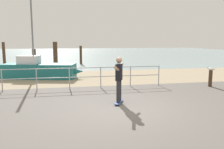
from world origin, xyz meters
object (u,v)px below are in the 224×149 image
object	(u,v)px
skateboarder	(119,77)
seagull	(211,69)
sailboat	(41,70)
skateboard	(119,102)
bollard_short	(210,79)

from	to	relation	value
skateboarder	seagull	size ratio (longest dim) A/B	3.51
sailboat	skateboarder	size ratio (longest dim) A/B	3.16
skateboard	seagull	world-z (taller)	seagull
skateboard	seagull	distance (m)	5.71
skateboarder	seagull	bearing A→B (deg)	22.97
bollard_short	skateboard	bearing A→B (deg)	-157.20
sailboat	seagull	bearing A→B (deg)	-26.82
skateboarder	bollard_short	distance (m)	5.68
seagull	skateboard	bearing A→B (deg)	-157.03
sailboat	skateboarder	world-z (taller)	sailboat
seagull	bollard_short	bearing A→B (deg)	-68.48
sailboat	seagull	size ratio (longest dim) A/B	11.09
skateboard	skateboarder	distance (m)	0.95
bollard_short	seagull	xyz separation A→B (m)	(-0.01, 0.02, 0.49)
skateboarder	seagull	xyz separation A→B (m)	(5.20, 2.20, -0.11)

